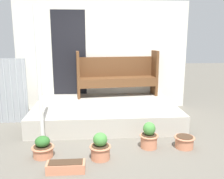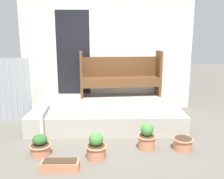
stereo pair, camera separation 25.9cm
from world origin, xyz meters
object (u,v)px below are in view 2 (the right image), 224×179
(flower_pot_middle, at_px, (96,147))
(planter_box_rect, at_px, (60,165))
(support_post, at_px, (39,78))
(bench, at_px, (120,74))
(flower_pot_left, at_px, (40,146))
(flower_pot_right, at_px, (147,137))
(flower_pot_far_right, at_px, (183,143))

(flower_pot_middle, bearing_deg, planter_box_rect, -145.27)
(support_post, distance_m, flower_pot_middle, 1.46)
(bench, distance_m, flower_pot_middle, 2.60)
(flower_pot_left, xyz_separation_m, flower_pot_middle, (0.86, -0.13, 0.03))
(support_post, xyz_separation_m, bench, (1.42, 1.85, -0.21))
(flower_pot_right, height_order, planter_box_rect, flower_pot_right)
(support_post, distance_m, flower_pot_far_right, 2.55)
(flower_pot_right, height_order, flower_pot_far_right, flower_pot_right)
(support_post, height_order, bench, support_post)
(flower_pot_far_right, distance_m, planter_box_rect, 1.94)
(bench, xyz_separation_m, flower_pot_far_right, (0.89, -2.17, -0.80))
(flower_pot_far_right, bearing_deg, bench, 112.35)
(flower_pot_left, relative_size, flower_pot_middle, 0.83)
(bench, xyz_separation_m, flower_pot_right, (0.32, -2.13, -0.72))
(flower_pot_far_right, bearing_deg, planter_box_rect, -161.95)
(flower_pot_far_right, bearing_deg, flower_pot_right, 175.58)
(support_post, bearing_deg, flower_pot_far_right, -7.91)
(support_post, bearing_deg, planter_box_rect, -62.69)
(support_post, relative_size, flower_pot_left, 6.61)
(flower_pot_right, bearing_deg, support_post, 170.96)
(support_post, xyz_separation_m, flower_pot_left, (0.09, -0.46, -0.97))
(flower_pot_far_right, bearing_deg, support_post, 172.09)
(flower_pot_far_right, height_order, planter_box_rect, flower_pot_far_right)
(flower_pot_right, bearing_deg, flower_pot_left, -173.55)
(support_post, relative_size, bench, 1.15)
(flower_pot_middle, relative_size, flower_pot_far_right, 1.22)
(flower_pot_left, height_order, planter_box_rect, flower_pot_left)
(support_post, distance_m, flower_pot_right, 1.99)
(flower_pot_middle, relative_size, planter_box_rect, 0.79)
(bench, bearing_deg, planter_box_rect, -114.23)
(flower_pot_left, xyz_separation_m, planter_box_rect, (0.39, -0.46, -0.07))
(flower_pot_right, bearing_deg, planter_box_rect, -153.04)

